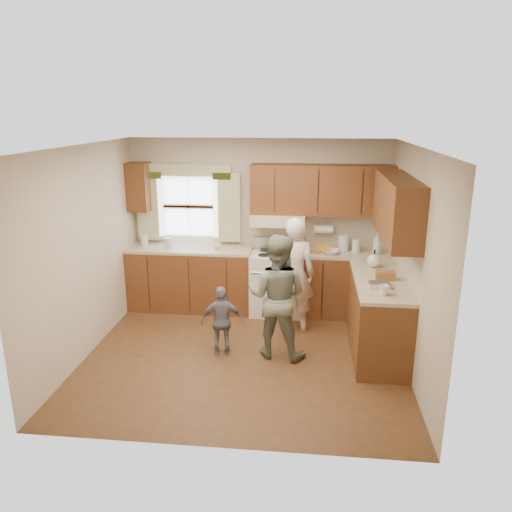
# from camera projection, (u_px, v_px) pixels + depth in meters

# --- Properties ---
(room) EXTENTS (3.80, 3.80, 3.80)m
(room) POSITION_uv_depth(u_px,v_px,m) (244.00, 257.00, 5.73)
(room) COLOR #4C2E17
(room) RESTS_ON ground
(kitchen_fixtures) EXTENTS (3.80, 2.25, 2.15)m
(kitchen_fixtures) POSITION_uv_depth(u_px,v_px,m) (299.00, 265.00, 6.81)
(kitchen_fixtures) COLOR #4B2510
(kitchen_fixtures) RESTS_ON ground
(stove) EXTENTS (0.76, 0.67, 1.07)m
(stove) POSITION_uv_depth(u_px,v_px,m) (277.00, 282.00, 7.29)
(stove) COLOR silver
(stove) RESTS_ON ground
(woman_left) EXTENTS (0.57, 0.38, 1.55)m
(woman_left) POSITION_uv_depth(u_px,v_px,m) (293.00, 275.00, 6.62)
(woman_left) COLOR white
(woman_left) RESTS_ON ground
(woman_right) EXTENTS (0.84, 0.71, 1.51)m
(woman_right) POSITION_uv_depth(u_px,v_px,m) (277.00, 296.00, 5.90)
(woman_right) COLOR #2B452B
(woman_right) RESTS_ON ground
(child) EXTENTS (0.54, 0.30, 0.87)m
(child) POSITION_uv_depth(u_px,v_px,m) (222.00, 321.00, 6.00)
(child) COLOR slate
(child) RESTS_ON ground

